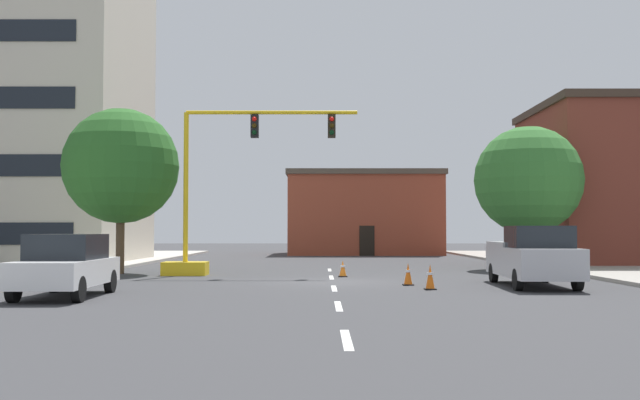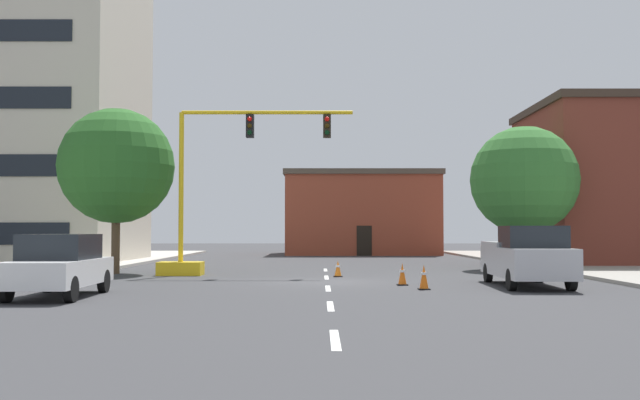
{
  "view_description": "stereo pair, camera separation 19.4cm",
  "coord_description": "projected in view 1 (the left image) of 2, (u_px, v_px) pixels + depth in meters",
  "views": [
    {
      "loc": [
        -0.45,
        -26.52,
        1.84
      ],
      "look_at": [
        -0.37,
        3.2,
        3.07
      ],
      "focal_mm": 41.45,
      "sensor_mm": 36.0,
      "label": 1
    },
    {
      "loc": [
        -0.25,
        -26.52,
        1.84
      ],
      "look_at": [
        -0.37,
        3.2,
        3.07
      ],
      "focal_mm": 41.45,
      "sensor_mm": 36.0,
      "label": 2
    }
  ],
  "objects": [
    {
      "name": "traffic_cone_roadside_c",
      "position": [
        428.0,
        277.0,
        22.96
      ],
      "size": [
        0.36,
        0.36,
        0.79
      ],
      "color": "black",
      "rests_on": "ground_plane"
    },
    {
      "name": "ground_plane",
      "position": [
        330.0,
        282.0,
        26.42
      ],
      "size": [
        160.0,
        160.0,
        0.0
      ],
      "primitive_type": "plane",
      "color": "#38383A"
    },
    {
      "name": "tree_right_mid",
      "position": [
        526.0,
        180.0,
        34.99
      ],
      "size": [
        5.09,
        5.09,
        6.79
      ],
      "color": "#4C3823",
      "rests_on": "ground_plane"
    },
    {
      "name": "lane_stripe_seg_3",
      "position": [
        329.0,
        277.0,
        28.92
      ],
      "size": [
        0.16,
        2.4,
        0.01
      ],
      "primitive_type": "cube",
      "color": "silver",
      "rests_on": "ground_plane"
    },
    {
      "name": "sedan_white_near_left",
      "position": [
        64.0,
        265.0,
        20.37
      ],
      "size": [
        1.94,
        4.53,
        1.74
      ],
      "color": "white",
      "rests_on": "ground_plane"
    },
    {
      "name": "pickup_truck_silver",
      "position": [
        530.0,
        257.0,
        24.28
      ],
      "size": [
        2.17,
        5.46,
        1.99
      ],
      "color": "#BCBCC1",
      "rests_on": "ground_plane"
    },
    {
      "name": "traffic_cone_roadside_b",
      "position": [
        341.0,
        269.0,
        29.33
      ],
      "size": [
        0.36,
        0.36,
        0.66
      ],
      "color": "black",
      "rests_on": "ground_plane"
    },
    {
      "name": "tree_left_near",
      "position": [
        119.0,
        166.0,
        31.63
      ],
      "size": [
        4.95,
        4.95,
        7.09
      ],
      "color": "brown",
      "rests_on": "ground_plane"
    },
    {
      "name": "lane_stripe_seg_1",
      "position": [
        336.0,
        306.0,
        17.93
      ],
      "size": [
        0.16,
        2.4,
        0.01
      ],
      "primitive_type": "cube",
      "color": "silver",
      "rests_on": "ground_plane"
    },
    {
      "name": "building_brick_center",
      "position": [
        361.0,
        213.0,
        58.32
      ],
      "size": [
        11.88,
        9.34,
        6.39
      ],
      "color": "brown",
      "rests_on": "ground_plane"
    },
    {
      "name": "lane_stripe_seg_2",
      "position": [
        332.0,
        288.0,
        23.42
      ],
      "size": [
        0.16,
        2.4,
        0.01
      ],
      "primitive_type": "cube",
      "color": "silver",
      "rests_on": "ground_plane"
    },
    {
      "name": "sidewalk_right",
      "position": [
        603.0,
        268.0,
        34.45
      ],
      "size": [
        6.0,
        56.0,
        0.14
      ],
      "primitive_type": "cube",
      "color": "#9E998E",
      "rests_on": "ground_plane"
    },
    {
      "name": "traffic_cone_roadside_a",
      "position": [
        406.0,
        274.0,
        24.8
      ],
      "size": [
        0.36,
        0.36,
        0.75
      ],
      "color": "black",
      "rests_on": "ground_plane"
    },
    {
      "name": "sidewalk_left",
      "position": [
        52.0,
        269.0,
        34.38
      ],
      "size": [
        6.0,
        56.0,
        0.14
      ],
      "primitive_type": "cube",
      "color": "#B2ADA3",
      "rests_on": "ground_plane"
    },
    {
      "name": "traffic_signal_gantry",
      "position": [
        207.0,
        222.0,
        30.46
      ],
      "size": [
        8.01,
        1.2,
        6.83
      ],
      "color": "yellow",
      "rests_on": "ground_plane"
    },
    {
      "name": "lane_stripe_seg_4",
      "position": [
        328.0,
        270.0,
        34.41
      ],
      "size": [
        0.16,
        2.4,
        0.01
      ],
      "primitive_type": "cube",
      "color": "silver",
      "rests_on": "ground_plane"
    },
    {
      "name": "lane_stripe_seg_0",
      "position": [
        345.0,
        339.0,
        12.43
      ],
      "size": [
        0.16,
        2.4,
        0.01
      ],
      "primitive_type": "cube",
      "color": "silver",
      "rests_on": "ground_plane"
    }
  ]
}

